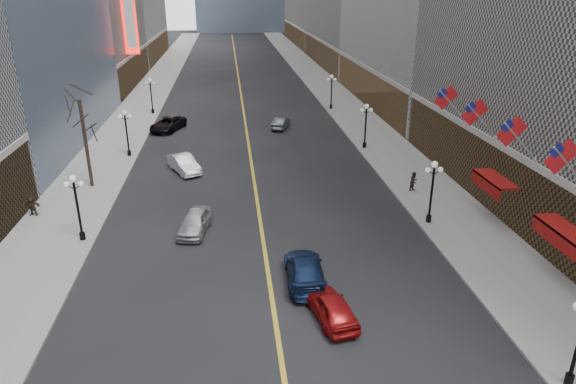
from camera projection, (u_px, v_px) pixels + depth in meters
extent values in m
cube|color=gray|center=(341.00, 102.00, 73.34)|extent=(6.00, 230.00, 0.15)
cube|color=gray|center=(140.00, 107.00, 70.37)|extent=(6.00, 230.00, 0.15)
cube|color=gold|center=(241.00, 92.00, 81.09)|extent=(0.25, 200.00, 0.02)
cube|color=#4C3E33|center=(530.00, 191.00, 35.11)|extent=(2.80, 41.00, 5.00)
cube|color=#4C3E33|center=(376.00, 87.00, 71.02)|extent=(2.80, 35.00, 5.00)
cube|color=#4C3E33|center=(326.00, 53.00, 106.01)|extent=(2.80, 39.00, 5.00)
cube|color=#4C3E33|center=(298.00, 34.00, 145.60)|extent=(2.80, 45.00, 5.00)
cube|color=#4C3E33|center=(127.00, 70.00, 84.61)|extent=(2.80, 29.00, 5.00)
cube|color=#4C3E33|center=(153.00, 47.00, 115.91)|extent=(2.80, 37.00, 5.00)
cylinder|color=black|center=(569.00, 379.00, 21.43)|extent=(0.36, 0.36, 0.50)
cylinder|color=black|center=(429.00, 219.00, 36.16)|extent=(0.36, 0.36, 0.50)
cylinder|color=black|center=(431.00, 196.00, 35.50)|extent=(0.16, 0.16, 4.00)
sphere|color=white|center=(435.00, 164.00, 34.64)|extent=(0.44, 0.44, 0.44)
sphere|color=white|center=(428.00, 170.00, 34.74)|extent=(0.36, 0.36, 0.36)
sphere|color=white|center=(441.00, 170.00, 34.84)|extent=(0.36, 0.36, 0.36)
cylinder|color=black|center=(364.00, 145.00, 52.73)|extent=(0.36, 0.36, 0.50)
cylinder|color=black|center=(365.00, 128.00, 52.08)|extent=(0.16, 0.16, 4.00)
sphere|color=white|center=(367.00, 106.00, 51.21)|extent=(0.44, 0.44, 0.44)
sphere|color=white|center=(362.00, 110.00, 51.31)|extent=(0.36, 0.36, 0.36)
sphere|color=white|center=(371.00, 110.00, 51.41)|extent=(0.36, 0.36, 0.36)
cylinder|color=black|center=(331.00, 107.00, 69.31)|extent=(0.36, 0.36, 0.50)
cylinder|color=black|center=(331.00, 94.00, 68.65)|extent=(0.16, 0.16, 4.00)
sphere|color=white|center=(332.00, 76.00, 67.78)|extent=(0.44, 0.44, 0.44)
sphere|color=white|center=(328.00, 79.00, 67.89)|extent=(0.36, 0.36, 0.36)
sphere|color=white|center=(335.00, 79.00, 67.98)|extent=(0.36, 0.36, 0.36)
cylinder|color=black|center=(82.00, 236.00, 33.66)|extent=(0.36, 0.36, 0.50)
cylinder|color=black|center=(78.00, 212.00, 33.00)|extent=(0.16, 0.16, 4.00)
sphere|color=white|center=(73.00, 178.00, 32.14)|extent=(0.44, 0.44, 0.44)
sphere|color=white|center=(66.00, 184.00, 32.24)|extent=(0.36, 0.36, 0.36)
sphere|color=white|center=(81.00, 184.00, 32.33)|extent=(0.36, 0.36, 0.36)
cylinder|color=black|center=(129.00, 153.00, 50.23)|extent=(0.36, 0.36, 0.50)
cylinder|color=black|center=(127.00, 136.00, 49.57)|extent=(0.16, 0.16, 4.00)
sphere|color=white|center=(124.00, 112.00, 48.71)|extent=(0.44, 0.44, 0.44)
sphere|color=white|center=(120.00, 117.00, 48.81)|extent=(0.36, 0.36, 0.36)
sphere|color=white|center=(130.00, 116.00, 48.91)|extent=(0.36, 0.36, 0.36)
cylinder|color=black|center=(153.00, 111.00, 66.80)|extent=(0.36, 0.36, 0.50)
cylinder|color=black|center=(152.00, 98.00, 66.14)|extent=(0.16, 0.16, 4.00)
sphere|color=white|center=(150.00, 80.00, 65.28)|extent=(0.44, 0.44, 0.44)
sphere|color=white|center=(146.00, 83.00, 65.38)|extent=(0.36, 0.36, 0.36)
sphere|color=white|center=(154.00, 83.00, 65.48)|extent=(0.36, 0.36, 0.36)
cylinder|color=#B2B2B7|center=(571.00, 168.00, 26.82)|extent=(2.49, 0.12, 2.49)
cube|color=red|center=(562.00, 157.00, 26.50)|extent=(1.94, 0.04, 1.94)
cube|color=navy|center=(557.00, 151.00, 26.33)|extent=(0.88, 0.06, 0.88)
cylinder|color=#B2B2B7|center=(520.00, 141.00, 31.42)|extent=(2.49, 0.12, 2.49)
cube|color=red|center=(512.00, 131.00, 31.10)|extent=(1.94, 0.04, 1.94)
cube|color=navy|center=(507.00, 126.00, 30.94)|extent=(0.88, 0.06, 0.88)
cylinder|color=#B2B2B7|center=(482.00, 121.00, 36.02)|extent=(2.49, 0.12, 2.49)
cube|color=red|center=(475.00, 112.00, 35.71)|extent=(1.94, 0.04, 1.94)
cube|color=navy|center=(471.00, 108.00, 35.54)|extent=(0.88, 0.06, 0.88)
cylinder|color=#B2B2B7|center=(453.00, 106.00, 40.63)|extent=(2.49, 0.12, 2.49)
cube|color=red|center=(446.00, 98.00, 40.31)|extent=(1.94, 0.04, 1.94)
cube|color=navy|center=(442.00, 93.00, 40.14)|extent=(0.88, 0.06, 0.88)
cube|color=maroon|center=(566.00, 230.00, 28.22)|extent=(1.40, 4.00, 0.15)
cube|color=maroon|center=(553.00, 237.00, 28.30)|extent=(0.10, 4.00, 0.90)
cube|color=maroon|center=(495.00, 179.00, 35.59)|extent=(1.40, 4.00, 0.15)
cube|color=maroon|center=(486.00, 185.00, 35.67)|extent=(0.10, 4.00, 0.90)
cube|color=red|center=(129.00, 12.00, 74.90)|extent=(2.00, 0.50, 12.00)
cube|color=white|center=(129.00, 12.00, 74.90)|extent=(1.40, 0.55, 10.00)
cylinder|color=#2D231C|center=(86.00, 144.00, 41.42)|extent=(0.28, 0.28, 7.20)
imported|color=#B5B8BD|center=(195.00, 222.00, 34.84)|extent=(2.53, 4.57, 1.47)
imported|color=white|center=(184.00, 164.00, 46.07)|extent=(3.41, 4.90, 1.53)
imported|color=black|center=(168.00, 124.00, 59.21)|extent=(4.34, 6.10, 1.54)
imported|color=#122246|center=(305.00, 270.00, 28.96)|extent=(2.32, 5.28, 1.51)
imported|color=maroon|center=(331.00, 307.00, 25.69)|extent=(2.46, 4.46, 1.43)
imported|color=#464B4D|center=(281.00, 123.00, 60.06)|extent=(2.67, 4.24, 1.32)
imported|color=black|center=(414.00, 181.00, 41.44)|extent=(0.88, 0.79, 1.60)
imported|color=#2E2619|center=(32.00, 205.00, 37.00)|extent=(1.50, 0.75, 1.56)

